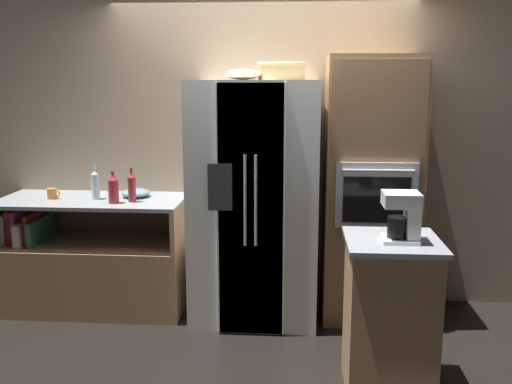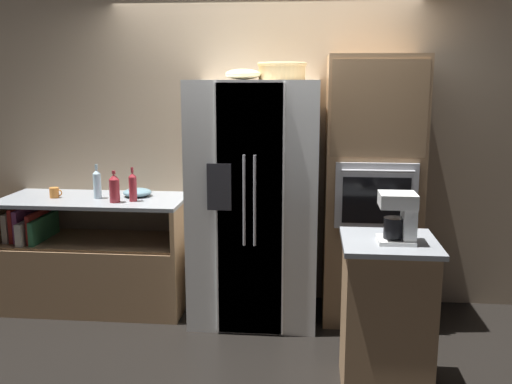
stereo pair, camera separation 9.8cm
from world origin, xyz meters
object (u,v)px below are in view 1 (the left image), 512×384
object	(u,v)px
bottle_tall	(113,189)
mixing_bowl	(136,193)
bottle_wide	(132,187)
refrigerator	(255,202)
wall_oven	(371,190)
mug	(52,194)
wicker_basket	(282,70)
coffee_maker	(404,215)
bottle_short	(95,184)
fruit_bowl	(243,74)

from	to	relation	value
bottle_tall	mixing_bowl	distance (m)	0.28
bottle_tall	bottle_wide	bearing A→B (deg)	22.75
refrigerator	wall_oven	xyz separation A→B (m)	(0.91, 0.08, 0.09)
bottle_tall	mug	distance (m)	0.57
wicker_basket	mixing_bowl	size ratio (longest dim) A/B	1.58
bottle_wide	coffee_maker	distance (m)	2.21
wicker_basket	bottle_short	bearing A→B (deg)	178.52
refrigerator	mug	bearing A→B (deg)	178.50
coffee_maker	wall_oven	bearing A→B (deg)	92.28
wicker_basket	wall_oven	bearing A→B (deg)	4.91
bottle_short	coffee_maker	size ratio (longest dim) A/B	0.97
wicker_basket	fruit_bowl	world-z (taller)	wicker_basket
wicker_basket	bottle_short	size ratio (longest dim) A/B	1.33
wall_oven	mixing_bowl	size ratio (longest dim) A/B	8.77
mixing_bowl	refrigerator	bearing A→B (deg)	-9.25
wall_oven	wicker_basket	bearing A→B (deg)	-175.09
refrigerator	bottle_tall	size ratio (longest dim) A/B	7.41
mixing_bowl	bottle_tall	bearing A→B (deg)	-113.42
bottle_short	bottle_wide	size ratio (longest dim) A/B	1.03
fruit_bowl	mixing_bowl	xyz separation A→B (m)	(-0.92, 0.24, -0.96)
fruit_bowl	bottle_short	size ratio (longest dim) A/B	0.95
mug	mixing_bowl	xyz separation A→B (m)	(0.66, 0.12, -0.01)
refrigerator	bottle_tall	xyz separation A→B (m)	(-1.11, -0.08, 0.10)
mixing_bowl	coffee_maker	world-z (taller)	coffee_maker
wall_oven	wicker_basket	size ratio (longest dim) A/B	5.54
bottle_wide	bottle_short	bearing A→B (deg)	165.30
bottle_tall	wicker_basket	bearing A→B (deg)	4.45
refrigerator	mixing_bowl	distance (m)	1.01
refrigerator	coffee_maker	distance (m)	1.47
bottle_tall	coffee_maker	world-z (taller)	coffee_maker
mixing_bowl	bottle_short	bearing A→B (deg)	-160.71
mug	mixing_bowl	world-z (taller)	mug
refrigerator	mug	size ratio (longest dim) A/B	17.63
coffee_maker	wicker_basket	bearing A→B (deg)	123.67
fruit_bowl	bottle_short	xyz separation A→B (m)	(-1.22, 0.14, -0.87)
bottle_wide	mixing_bowl	world-z (taller)	bottle_wide
wall_oven	fruit_bowl	xyz separation A→B (m)	(-0.99, -0.16, 0.89)
fruit_bowl	coffee_maker	size ratio (longest dim) A/B	0.91
wicker_basket	mug	distance (m)	2.11
bottle_wide	coffee_maker	bearing A→B (deg)	-29.31
coffee_maker	mixing_bowl	bearing A→B (deg)	146.91
bottle_wide	mug	size ratio (longest dim) A/B	2.57
wicker_basket	mixing_bowl	bearing A→B (deg)	173.18
wall_oven	mixing_bowl	distance (m)	1.91
bottle_short	coffee_maker	world-z (taller)	coffee_maker
refrigerator	fruit_bowl	bearing A→B (deg)	-135.21
wall_oven	bottle_tall	xyz separation A→B (m)	(-2.01, -0.16, 0.01)
wicker_basket	coffee_maker	size ratio (longest dim) A/B	1.28
bottle_tall	mixing_bowl	xyz separation A→B (m)	(0.11, 0.25, -0.08)
mug	mixing_bowl	size ratio (longest dim) A/B	0.45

